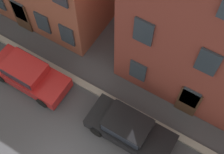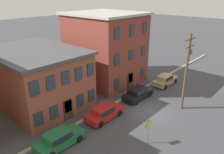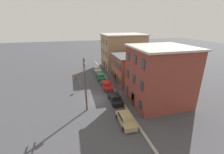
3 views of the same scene
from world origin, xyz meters
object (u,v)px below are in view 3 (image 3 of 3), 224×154
(car_silver, at_px, (97,69))
(car_red, at_px, (107,85))
(fire_hydrant, at_px, (76,78))
(car_tan, at_px, (126,119))
(car_black, at_px, (115,98))
(caution_sign, at_px, (80,83))
(car_green, at_px, (101,76))
(utility_pole, at_px, (85,82))

(car_silver, relative_size, car_red, 1.00)
(car_red, height_order, fire_hydrant, car_red)
(car_silver, relative_size, car_tan, 1.00)
(car_black, distance_m, caution_sign, 8.82)
(car_green, bearing_deg, fire_hydrant, -102.52)
(car_red, distance_m, fire_hydrant, 9.59)
(car_black, relative_size, utility_pole, 0.51)
(car_silver, xyz_separation_m, car_tan, (25.26, -0.14, 0.00))
(utility_pole, bearing_deg, car_silver, 165.95)
(car_red, bearing_deg, car_black, 1.09)
(caution_sign, bearing_deg, car_black, 41.45)
(car_red, bearing_deg, car_green, -178.23)
(car_green, bearing_deg, car_tan, -0.06)
(car_silver, relative_size, car_black, 1.00)
(car_green, bearing_deg, car_silver, 178.97)
(utility_pole, bearing_deg, car_red, 146.05)
(car_silver, distance_m, car_tan, 25.26)
(caution_sign, distance_m, fire_hydrant, 6.94)
(car_silver, xyz_separation_m, utility_pole, (20.36, -5.09, 4.14))
(car_green, height_order, fire_hydrant, car_green)
(car_black, height_order, utility_pole, utility_pole)
(car_tan, distance_m, utility_pole, 8.10)
(car_silver, relative_size, fire_hydrant, 4.58)
(car_black, relative_size, fire_hydrant, 4.58)
(car_black, bearing_deg, car_green, -178.58)
(car_tan, relative_size, caution_sign, 1.81)
(car_green, bearing_deg, caution_sign, -45.32)
(car_green, relative_size, utility_pole, 0.51)
(car_silver, distance_m, utility_pole, 21.39)
(car_tan, xyz_separation_m, caution_sign, (-12.91, -5.49, 0.87))
(car_silver, xyz_separation_m, fire_hydrant, (5.53, -6.29, -0.27))
(car_red, bearing_deg, car_silver, -179.75)
(car_tan, bearing_deg, car_black, 177.14)
(car_black, xyz_separation_m, car_tan, (6.34, -0.32, 0.00))
(fire_hydrant, bearing_deg, caution_sign, 5.53)
(car_green, height_order, car_red, same)
(car_green, distance_m, fire_hydrant, 6.32)
(caution_sign, bearing_deg, utility_pole, 3.86)
(car_tan, distance_m, caution_sign, 14.06)
(car_green, xyz_separation_m, utility_pole, (13.46, -4.97, 4.14))
(car_red, relative_size, fire_hydrant, 4.58)
(utility_pole, bearing_deg, car_tan, 45.28)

